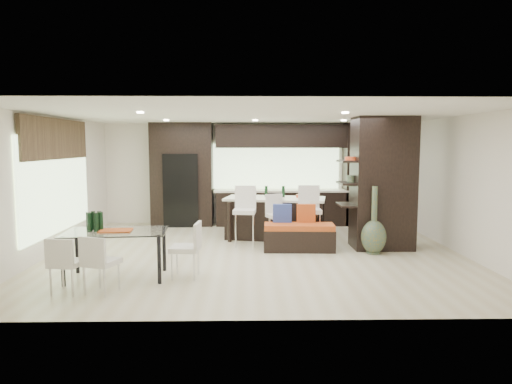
{
  "coord_description": "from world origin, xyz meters",
  "views": [
    {
      "loc": [
        -0.18,
        -8.88,
        2.15
      ],
      "look_at": [
        0.0,
        0.6,
        1.15
      ],
      "focal_mm": 32.0,
      "sensor_mm": 36.0,
      "label": 1
    }
  ],
  "objects_px": {
    "stool_mid": "(277,225)",
    "chair_end": "(185,252)",
    "stool_left": "(245,222)",
    "chair_far": "(67,267)",
    "stool_right": "(310,222)",
    "bench": "(299,237)",
    "dining_table": "(116,255)",
    "kitchen_island": "(275,218)",
    "floor_vase": "(374,220)",
    "chair_near": "(102,266)"
  },
  "relations": [
    {
      "from": "stool_mid",
      "to": "dining_table",
      "type": "relative_size",
      "value": 0.55
    },
    {
      "from": "stool_left",
      "to": "chair_far",
      "type": "distance_m",
      "value": 3.95
    },
    {
      "from": "kitchen_island",
      "to": "dining_table",
      "type": "bearing_deg",
      "value": -120.34
    },
    {
      "from": "stool_left",
      "to": "floor_vase",
      "type": "relative_size",
      "value": 0.77
    },
    {
      "from": "stool_mid",
      "to": "floor_vase",
      "type": "xyz_separation_m",
      "value": [
        1.85,
        -0.76,
        0.23
      ]
    },
    {
      "from": "floor_vase",
      "to": "chair_end",
      "type": "bearing_deg",
      "value": -155.82
    },
    {
      "from": "stool_mid",
      "to": "chair_end",
      "type": "xyz_separation_m",
      "value": [
        -1.63,
        -2.32,
        -0.02
      ]
    },
    {
      "from": "stool_left",
      "to": "floor_vase",
      "type": "xyz_separation_m",
      "value": [
        2.54,
        -0.72,
        0.16
      ]
    },
    {
      "from": "bench",
      "to": "dining_table",
      "type": "relative_size",
      "value": 0.89
    },
    {
      "from": "stool_right",
      "to": "stool_left",
      "type": "bearing_deg",
      "value": -179.8
    },
    {
      "from": "stool_right",
      "to": "chair_end",
      "type": "xyz_separation_m",
      "value": [
        -2.32,
        -2.29,
        -0.1
      ]
    },
    {
      "from": "stool_left",
      "to": "chair_end",
      "type": "relative_size",
      "value": 1.23
    },
    {
      "from": "stool_left",
      "to": "dining_table",
      "type": "xyz_separation_m",
      "value": [
        -2.04,
        -2.29,
        -0.13
      ]
    },
    {
      "from": "chair_near",
      "to": "chair_far",
      "type": "height_order",
      "value": "chair_near"
    },
    {
      "from": "chair_end",
      "to": "chair_far",
      "type": "bearing_deg",
      "value": 119.29
    },
    {
      "from": "bench",
      "to": "stool_mid",
      "type": "bearing_deg",
      "value": 134.1
    },
    {
      "from": "kitchen_island",
      "to": "floor_vase",
      "type": "relative_size",
      "value": 1.68
    },
    {
      "from": "chair_end",
      "to": "dining_table",
      "type": "bearing_deg",
      "value": 94.57
    },
    {
      "from": "stool_right",
      "to": "dining_table",
      "type": "distance_m",
      "value": 4.12
    },
    {
      "from": "kitchen_island",
      "to": "bench",
      "type": "distance_m",
      "value": 1.33
    },
    {
      "from": "stool_mid",
      "to": "kitchen_island",
      "type": "bearing_deg",
      "value": 69.21
    },
    {
      "from": "stool_left",
      "to": "bench",
      "type": "distance_m",
      "value": 1.21
    },
    {
      "from": "chair_far",
      "to": "stool_right",
      "type": "bearing_deg",
      "value": 45.3
    },
    {
      "from": "stool_right",
      "to": "floor_vase",
      "type": "xyz_separation_m",
      "value": [
        1.16,
        -0.72,
        0.15
      ]
    },
    {
      "from": "stool_left",
      "to": "chair_far",
      "type": "bearing_deg",
      "value": -124.37
    },
    {
      "from": "kitchen_island",
      "to": "stool_mid",
      "type": "xyz_separation_m",
      "value": [
        0.0,
        -0.78,
        -0.03
      ]
    },
    {
      "from": "chair_end",
      "to": "stool_mid",
      "type": "bearing_deg",
      "value": -30.51
    },
    {
      "from": "chair_near",
      "to": "bench",
      "type": "bearing_deg",
      "value": 58.74
    },
    {
      "from": "kitchen_island",
      "to": "bench",
      "type": "relative_size",
      "value": 1.58
    },
    {
      "from": "dining_table",
      "to": "chair_end",
      "type": "height_order",
      "value": "chair_end"
    },
    {
      "from": "stool_mid",
      "to": "chair_far",
      "type": "bearing_deg",
      "value": -157.37
    },
    {
      "from": "stool_left",
      "to": "stool_mid",
      "type": "bearing_deg",
      "value": 8.33
    },
    {
      "from": "chair_near",
      "to": "chair_far",
      "type": "relative_size",
      "value": 1.03
    },
    {
      "from": "stool_right",
      "to": "bench",
      "type": "xyz_separation_m",
      "value": [
        -0.27,
        -0.43,
        -0.24
      ]
    },
    {
      "from": "dining_table",
      "to": "chair_far",
      "type": "relative_size",
      "value": 2.07
    },
    {
      "from": "kitchen_island",
      "to": "chair_near",
      "type": "height_order",
      "value": "kitchen_island"
    },
    {
      "from": "bench",
      "to": "chair_far",
      "type": "distance_m",
      "value": 4.47
    },
    {
      "from": "chair_near",
      "to": "chair_end",
      "type": "height_order",
      "value": "chair_end"
    },
    {
      "from": "kitchen_island",
      "to": "bench",
      "type": "bearing_deg",
      "value": -60.49
    },
    {
      "from": "dining_table",
      "to": "stool_left",
      "type": "bearing_deg",
      "value": 43.78
    },
    {
      "from": "kitchen_island",
      "to": "floor_vase",
      "type": "height_order",
      "value": "floor_vase"
    },
    {
      "from": "chair_near",
      "to": "floor_vase",
      "type": "bearing_deg",
      "value": 45.93
    },
    {
      "from": "bench",
      "to": "dining_table",
      "type": "bearing_deg",
      "value": -146.97
    },
    {
      "from": "bench",
      "to": "floor_vase",
      "type": "height_order",
      "value": "floor_vase"
    },
    {
      "from": "floor_vase",
      "to": "stool_mid",
      "type": "bearing_deg",
      "value": 157.8
    },
    {
      "from": "chair_far",
      "to": "chair_end",
      "type": "bearing_deg",
      "value": 32.37
    },
    {
      "from": "stool_right",
      "to": "chair_far",
      "type": "xyz_separation_m",
      "value": [
        -3.92,
        -3.02,
        -0.13
      ]
    },
    {
      "from": "dining_table",
      "to": "chair_end",
      "type": "distance_m",
      "value": 1.1
    },
    {
      "from": "chair_far",
      "to": "stool_mid",
      "type": "bearing_deg",
      "value": 51.07
    },
    {
      "from": "chair_near",
      "to": "chair_end",
      "type": "relative_size",
      "value": 0.95
    }
  ]
}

